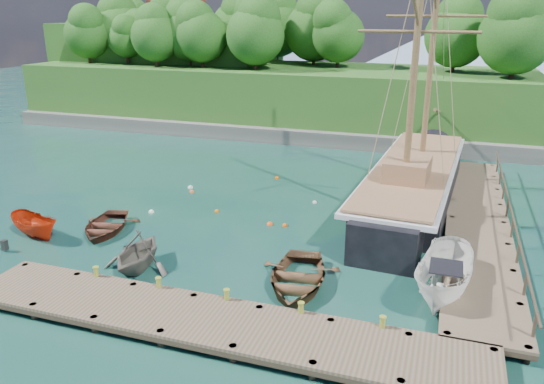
% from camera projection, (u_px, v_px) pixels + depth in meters
% --- Properties ---
extents(ground, '(160.00, 160.00, 0.00)m').
position_uv_depth(ground, '(231.00, 253.00, 26.01)').
color(ground, '#153E39').
rests_on(ground, ground).
extents(dock_near, '(20.00, 3.20, 1.10)m').
position_uv_depth(dock_near, '(212.00, 322.00, 19.44)').
color(dock_near, brown).
rests_on(dock_near, ground).
extents(dock_east, '(3.20, 24.00, 1.10)m').
position_uv_depth(dock_east, '(477.00, 222.00, 28.65)').
color(dock_east, brown).
rests_on(dock_east, ground).
extents(bollard_0, '(0.26, 0.26, 0.45)m').
position_uv_depth(bollard_0, '(98.00, 289.00, 22.66)').
color(bollard_0, olive).
rests_on(bollard_0, ground).
extents(bollard_1, '(0.26, 0.26, 0.45)m').
position_uv_depth(bollard_1, '(160.00, 300.00, 21.74)').
color(bollard_1, olive).
rests_on(bollard_1, ground).
extents(bollard_2, '(0.26, 0.26, 0.45)m').
position_uv_depth(bollard_2, '(227.00, 313.00, 20.83)').
color(bollard_2, olive).
rests_on(bollard_2, ground).
extents(bollard_3, '(0.26, 0.26, 0.45)m').
position_uv_depth(bollard_3, '(301.00, 327.00, 19.92)').
color(bollard_3, olive).
rests_on(bollard_3, ground).
extents(bollard_4, '(0.26, 0.26, 0.45)m').
position_uv_depth(bollard_4, '(381.00, 342.00, 19.01)').
color(bollard_4, olive).
rests_on(bollard_4, ground).
extents(rowboat_0, '(4.03, 4.88, 0.88)m').
position_uv_depth(rowboat_0, '(106.00, 231.00, 28.58)').
color(rowboat_0, '#512A1E').
rests_on(rowboat_0, ground).
extents(rowboat_1, '(3.51, 3.95, 1.92)m').
position_uv_depth(rowboat_1, '(139.00, 268.00, 24.47)').
color(rowboat_1, '#666056').
rests_on(rowboat_1, ground).
extents(rowboat_2, '(4.23, 5.46, 1.04)m').
position_uv_depth(rowboat_2, '(297.00, 286.00, 22.89)').
color(rowboat_2, brown).
rests_on(rowboat_2, ground).
extents(motorboat_orange, '(3.84, 2.45, 1.39)m').
position_uv_depth(motorboat_orange, '(37.00, 236.00, 27.93)').
color(motorboat_orange, '#BB290A').
rests_on(motorboat_orange, ground).
extents(cabin_boat_white, '(2.82, 5.74, 2.13)m').
position_uv_depth(cabin_boat_white, '(443.00, 298.00, 21.91)').
color(cabin_boat_white, white).
rests_on(cabin_boat_white, ground).
extents(schooner, '(5.84, 26.01, 18.78)m').
position_uv_depth(schooner, '(412.00, 187.00, 32.40)').
color(schooner, black).
rests_on(schooner, ground).
extents(mooring_buoy_0, '(0.34, 0.34, 0.34)m').
position_uv_depth(mooring_buoy_0, '(151.00, 213.00, 31.22)').
color(mooring_buoy_0, white).
rests_on(mooring_buoy_0, ground).
extents(mooring_buoy_1, '(0.28, 0.28, 0.28)m').
position_uv_depth(mooring_buoy_1, '(217.00, 212.00, 31.34)').
color(mooring_buoy_1, '#EA6900').
rests_on(mooring_buoy_1, ground).
extents(mooring_buoy_2, '(0.29, 0.29, 0.29)m').
position_uv_depth(mooring_buoy_2, '(285.00, 226.00, 29.27)').
color(mooring_buoy_2, '#D84E06').
rests_on(mooring_buoy_2, ground).
extents(mooring_buoy_3, '(0.27, 0.27, 0.27)m').
position_uv_depth(mooring_buoy_3, '(315.00, 203.00, 32.80)').
color(mooring_buoy_3, silver).
rests_on(mooring_buoy_3, ground).
extents(mooring_buoy_4, '(0.31, 0.31, 0.31)m').
position_uv_depth(mooring_buoy_4, '(192.00, 192.00, 34.73)').
color(mooring_buoy_4, orange).
rests_on(mooring_buoy_4, ground).
extents(mooring_buoy_5, '(0.30, 0.30, 0.30)m').
position_uv_depth(mooring_buoy_5, '(277.00, 179.00, 37.59)').
color(mooring_buoy_5, '#D84F00').
rests_on(mooring_buoy_5, ground).
extents(mooring_buoy_6, '(0.36, 0.36, 0.36)m').
position_uv_depth(mooring_buoy_6, '(190.00, 188.00, 35.55)').
color(mooring_buoy_6, white).
rests_on(mooring_buoy_6, ground).
extents(mooring_buoy_7, '(0.36, 0.36, 0.36)m').
position_uv_depth(mooring_buoy_7, '(270.00, 225.00, 29.41)').
color(mooring_buoy_7, '#E85316').
rests_on(mooring_buoy_7, ground).
extents(headland, '(51.00, 19.31, 12.90)m').
position_uv_depth(headland, '(233.00, 68.00, 56.25)').
color(headland, '#474744').
rests_on(headland, ground).
extents(distant_ridge, '(117.00, 40.00, 10.00)m').
position_uv_depth(distant_ridge, '(423.00, 56.00, 86.05)').
color(distant_ridge, '#728CA5').
rests_on(distant_ridge, ground).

